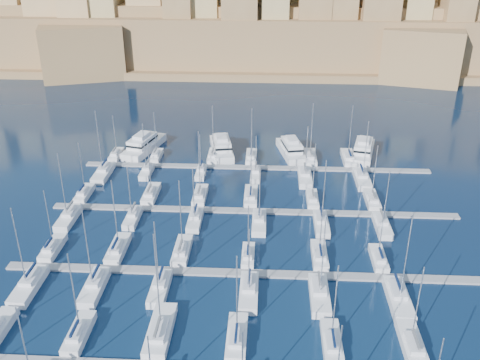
# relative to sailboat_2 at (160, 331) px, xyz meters

# --- Properties ---
(ground) EXTENTS (600.00, 600.00, 0.00)m
(ground) POSITION_rel_sailboat_2_xyz_m (12.25, 27.63, -0.79)
(ground) COLOR black
(ground) RESTS_ON ground
(pontoon_mid_near) EXTENTS (84.00, 2.00, 0.40)m
(pontoon_mid_near) POSITION_rel_sailboat_2_xyz_m (12.25, 15.63, -0.59)
(pontoon_mid_near) COLOR slate
(pontoon_mid_near) RESTS_ON ground
(pontoon_mid_far) EXTENTS (84.00, 2.00, 0.40)m
(pontoon_mid_far) POSITION_rel_sailboat_2_xyz_m (12.25, 37.63, -0.59)
(pontoon_mid_far) COLOR slate
(pontoon_mid_far) RESTS_ON ground
(pontoon_far) EXTENTS (84.00, 2.00, 0.40)m
(pontoon_far) POSITION_rel_sailboat_2_xyz_m (12.25, 59.63, -0.59)
(pontoon_far) COLOR slate
(pontoon_far) RESTS_ON ground
(sailboat_1) EXTENTS (2.62, 8.74, 14.31)m
(sailboat_1) POSITION_rel_sailboat_2_xyz_m (-11.61, -1.11, -0.04)
(sailboat_1) COLOR silver
(sailboat_1) RESTS_ON ground
(sailboat_2) EXTENTS (3.30, 10.99, 17.04)m
(sailboat_2) POSITION_rel_sailboat_2_xyz_m (0.00, 0.00, 0.00)
(sailboat_2) COLOR silver
(sailboat_2) RESTS_ON ground
(sailboat_3) EXTENTS (2.82, 9.41, 14.51)m
(sailboat_3) POSITION_rel_sailboat_2_xyz_m (11.17, -0.78, -0.03)
(sailboat_3) COLOR silver
(sailboat_3) RESTS_ON ground
(sailboat_4) EXTENTS (2.64, 8.82, 13.73)m
(sailboat_4) POSITION_rel_sailboat_2_xyz_m (24.60, -1.07, -0.05)
(sailboat_4) COLOR silver
(sailboat_4) RESTS_ON ground
(sailboat_5) EXTENTS (2.84, 9.48, 13.66)m
(sailboat_5) POSITION_rel_sailboat_2_xyz_m (35.81, -0.75, -0.04)
(sailboat_5) COLOR silver
(sailboat_5) RESTS_ON ground
(sailboat_12) EXTENTS (2.51, 8.36, 12.50)m
(sailboat_12) POSITION_rel_sailboat_2_xyz_m (-23.74, 20.70, -0.06)
(sailboat_12) COLOR silver
(sailboat_12) RESTS_ON ground
(sailboat_13) EXTENTS (2.80, 9.32, 14.60)m
(sailboat_13) POSITION_rel_sailboat_2_xyz_m (-11.79, 21.18, -0.03)
(sailboat_13) COLOR silver
(sailboat_13) RESTS_ON ground
(sailboat_14) EXTENTS (2.78, 9.25, 14.82)m
(sailboat_14) POSITION_rel_sailboat_2_xyz_m (-0.05, 21.15, -0.03)
(sailboat_14) COLOR silver
(sailboat_14) RESTS_ON ground
(sailboat_15) EXTENTS (2.21, 7.37, 10.87)m
(sailboat_15) POSITION_rel_sailboat_2_xyz_m (11.93, 20.22, -0.08)
(sailboat_15) COLOR silver
(sailboat_15) RESTS_ON ground
(sailboat_16) EXTENTS (2.67, 8.88, 13.41)m
(sailboat_16) POSITION_rel_sailboat_2_xyz_m (24.61, 20.96, -0.05)
(sailboat_16) COLOR silver
(sailboat_16) RESTS_ON ground
(sailboat_17) EXTENTS (2.41, 8.03, 11.52)m
(sailboat_17) POSITION_rel_sailboat_2_xyz_m (34.96, 20.54, -0.07)
(sailboat_17) COLOR silver
(sailboat_17) RESTS_ON ground
(sailboat_18) EXTENTS (3.07, 10.24, 15.75)m
(sailboat_18) POSITION_rel_sailboat_2_xyz_m (-23.46, 9.64, -0.02)
(sailboat_18) COLOR silver
(sailboat_18) RESTS_ON ground
(sailboat_19) EXTENTS (2.93, 9.76, 16.78)m
(sailboat_19) POSITION_rel_sailboat_2_xyz_m (-12.67, 9.87, -0.01)
(sailboat_19) COLOR silver
(sailboat_19) RESTS_ON ground
(sailboat_20) EXTENTS (2.72, 9.08, 13.66)m
(sailboat_20) POSITION_rel_sailboat_2_xyz_m (-1.97, 10.21, -0.04)
(sailboat_20) COLOR silver
(sailboat_20) RESTS_ON ground
(sailboat_21) EXTENTS (2.93, 9.76, 13.05)m
(sailboat_21) POSITION_rel_sailboat_2_xyz_m (12.48, 9.88, -0.04)
(sailboat_21) COLOR silver
(sailboat_21) RESTS_ON ground
(sailboat_22) EXTENTS (3.00, 9.99, 15.90)m
(sailboat_22) POSITION_rel_sailboat_2_xyz_m (23.71, 9.76, -0.02)
(sailboat_22) COLOR silver
(sailboat_22) RESTS_ON ground
(sailboat_23) EXTENTS (3.17, 10.58, 16.59)m
(sailboat_23) POSITION_rel_sailboat_2_xyz_m (36.07, 9.47, -0.01)
(sailboat_23) COLOR silver
(sailboat_23) RESTS_ON ground
(sailboat_24) EXTENTS (2.45, 8.16, 12.76)m
(sailboat_24) POSITION_rel_sailboat_2_xyz_m (-24.89, 42.61, -0.06)
(sailboat_24) COLOR silver
(sailboat_24) RESTS_ON ground
(sailboat_25) EXTENTS (2.78, 9.25, 14.24)m
(sailboat_25) POSITION_rel_sailboat_2_xyz_m (-10.26, 43.14, -0.04)
(sailboat_25) COLOR silver
(sailboat_25) RESTS_ON ground
(sailboat_26) EXTENTS (2.70, 9.00, 15.62)m
(sailboat_26) POSITION_rel_sailboat_2_xyz_m (0.55, 43.02, -0.03)
(sailboat_26) COLOR silver
(sailboat_26) RESTS_ON ground
(sailboat_27) EXTENTS (2.79, 9.32, 15.17)m
(sailboat_27) POSITION_rel_sailboat_2_xyz_m (11.58, 43.18, -0.03)
(sailboat_27) COLOR silver
(sailboat_27) RESTS_ON ground
(sailboat_28) EXTENTS (2.40, 8.01, 13.60)m
(sailboat_28) POSITION_rel_sailboat_2_xyz_m (24.80, 42.54, -0.05)
(sailboat_28) COLOR silver
(sailboat_28) RESTS_ON ground
(sailboat_29) EXTENTS (2.61, 8.69, 13.38)m
(sailboat_29) POSITION_rel_sailboat_2_xyz_m (37.52, 42.87, -0.05)
(sailboat_29) COLOR silver
(sailboat_29) RESTS_ON ground
(sailboat_30) EXTENTS (2.85, 9.50, 15.21)m
(sailboat_30) POSITION_rel_sailboat_2_xyz_m (-24.70, 32.00, -0.03)
(sailboat_30) COLOR silver
(sailboat_30) RESTS_ON ground
(sailboat_31) EXTENTS (2.44, 8.13, 12.63)m
(sailboat_31) POSITION_rel_sailboat_2_xyz_m (-11.80, 32.67, -0.06)
(sailboat_31) COLOR silver
(sailboat_31) RESTS_ON ground
(sailboat_32) EXTENTS (2.60, 8.67, 12.39)m
(sailboat_32) POSITION_rel_sailboat_2_xyz_m (0.85, 32.41, -0.06)
(sailboat_32) COLOR silver
(sailboat_32) RESTS_ON ground
(sailboat_33) EXTENTS (2.74, 9.12, 13.51)m
(sailboat_33) POSITION_rel_sailboat_2_xyz_m (13.63, 32.19, -0.05)
(sailboat_33) COLOR silver
(sailboat_33) RESTS_ON ground
(sailboat_34) EXTENTS (2.74, 9.13, 14.90)m
(sailboat_34) POSITION_rel_sailboat_2_xyz_m (25.86, 32.18, -0.03)
(sailboat_34) COLOR silver
(sailboat_34) RESTS_ON ground
(sailboat_35) EXTENTS (2.70, 8.99, 13.01)m
(sailboat_35) POSITION_rel_sailboat_2_xyz_m (37.71, 32.25, -0.05)
(sailboat_35) COLOR silver
(sailboat_35) RESTS_ON ground
(sailboat_36) EXTENTS (2.33, 7.77, 11.44)m
(sailboat_36) POSITION_rel_sailboat_2_xyz_m (-23.66, 64.42, -0.07)
(sailboat_36) COLOR silver
(sailboat_36) RESTS_ON ground
(sailboat_37) EXTENTS (2.32, 7.73, 12.40)m
(sailboat_37) POSITION_rel_sailboat_2_xyz_m (-13.25, 64.40, -0.06)
(sailboat_37) COLOR silver
(sailboat_37) RESTS_ON ground
(sailboat_38) EXTENTS (2.59, 8.62, 14.22)m
(sailboat_38) POSITION_rel_sailboat_2_xyz_m (1.25, 64.83, -0.04)
(sailboat_38) COLOR silver
(sailboat_38) RESTS_ON ground
(sailboat_39) EXTENTS (2.63, 8.76, 13.71)m
(sailboat_39) POSITION_rel_sailboat_2_xyz_m (10.93, 64.90, -0.05)
(sailboat_39) COLOR silver
(sailboat_39) RESTS_ON ground
(sailboat_40) EXTENTS (2.90, 9.66, 15.07)m
(sailboat_40) POSITION_rel_sailboat_2_xyz_m (25.81, 65.34, -0.03)
(sailboat_40) COLOR silver
(sailboat_40) RESTS_ON ground
(sailboat_41) EXTENTS (2.99, 9.96, 14.71)m
(sailboat_41) POSITION_rel_sailboat_2_xyz_m (35.41, 65.49, -0.03)
(sailboat_41) COLOR silver
(sailboat_41) RESTS_ON ground
(sailboat_42) EXTENTS (3.13, 10.45, 16.63)m
(sailboat_42) POSITION_rel_sailboat_2_xyz_m (-23.81, 53.53, -0.01)
(sailboat_42) COLOR silver
(sailboat_42) RESTS_ON ground
(sailboat_43) EXTENTS (2.35, 7.85, 13.20)m
(sailboat_43) POSITION_rel_sailboat_2_xyz_m (-13.68, 54.81, -0.06)
(sailboat_43) COLOR silver
(sailboat_43) RESTS_ON ground
(sailboat_44) EXTENTS (2.17, 7.24, 10.72)m
(sailboat_44) POSITION_rel_sailboat_2_xyz_m (-0.71, 55.11, -0.08)
(sailboat_44) COLOR silver
(sailboat_44) RESTS_ON ground
(sailboat_45) EXTENTS (2.35, 7.83, 10.75)m
(sailboat_45) POSITION_rel_sailboat_2_xyz_m (12.32, 54.82, -0.08)
(sailboat_45) COLOR silver
(sailboat_45) RESTS_ON ground
(sailboat_46) EXTENTS (3.03, 10.10, 13.81)m
(sailboat_46) POSITION_rel_sailboat_2_xyz_m (23.83, 53.70, -0.03)
(sailboat_46) COLOR silver
(sailboat_46) RESTS_ON ground
(sailboat_47) EXTENTS (3.16, 10.55, 15.28)m
(sailboat_47) POSITION_rel_sailboat_2_xyz_m (37.00, 53.49, -0.02)
(sailboat_47) COLOR silver
(sailboat_47) RESTS_ON ground
(motor_yacht_a) EXTENTS (9.12, 17.66, 5.25)m
(motor_yacht_a) POSITION_rel_sailboat_2_xyz_m (-17.59, 69.28, 0.94)
(motor_yacht_a) COLOR silver
(motor_yacht_a) RESTS_ON ground
(motor_yacht_b) EXTENTS (7.74, 16.65, 5.25)m
(motor_yacht_b) POSITION_rel_sailboat_2_xyz_m (3.06, 68.84, 0.94)
(motor_yacht_b) COLOR silver
(motor_yacht_b) RESTS_ON ground
(motor_yacht_c) EXTENTS (7.61, 15.68, 5.25)m
(motor_yacht_c) POSITION_rel_sailboat_2_xyz_m (21.07, 68.38, 0.94)
(motor_yacht_c) COLOR silver
(motor_yacht_c) RESTS_ON ground
(motor_yacht_d) EXTENTS (8.36, 16.54, 5.25)m
(motor_yacht_d) POSITION_rel_sailboat_2_xyz_m (39.49, 68.76, 0.94)
(motor_yacht_d) COLOR silver
(motor_yacht_d) RESTS_ON ground
(fortified_city) EXTENTS (460.00, 108.95, 59.52)m
(fortified_city) POSITION_rel_sailboat_2_xyz_m (12.06, 182.89, 13.96)
(fortified_city) COLOR brown
(fortified_city) RESTS_ON ground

